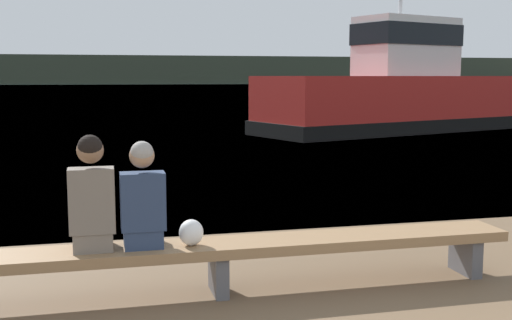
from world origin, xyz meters
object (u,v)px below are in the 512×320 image
(bench_main, at_px, (218,252))
(shopping_bag, at_px, (191,232))
(person_right, at_px, (143,200))
(person_left, at_px, (92,197))
(tugboat_red, at_px, (397,95))

(bench_main, bearing_deg, shopping_bag, -173.30)
(bench_main, xyz_separation_m, shopping_bag, (-0.25, -0.03, 0.21))
(person_right, bearing_deg, bench_main, 0.11)
(person_left, xyz_separation_m, person_right, (0.43, 0.00, -0.04))
(bench_main, bearing_deg, person_right, -179.89)
(person_right, relative_size, tugboat_red, 0.08)
(shopping_bag, bearing_deg, person_left, 178.24)
(bench_main, xyz_separation_m, person_right, (-0.67, -0.00, 0.52))
(bench_main, height_order, shopping_bag, shopping_bag)
(person_right, xyz_separation_m, tugboat_red, (10.22, 15.95, 0.39))
(tugboat_red, bearing_deg, shopping_bag, 129.61)
(bench_main, distance_m, shopping_bag, 0.33)
(person_right, bearing_deg, shopping_bag, -3.83)
(person_right, height_order, shopping_bag, person_right)
(bench_main, height_order, person_left, person_left)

